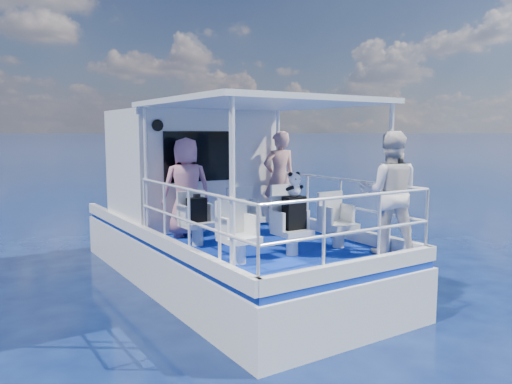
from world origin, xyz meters
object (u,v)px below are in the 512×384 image
passenger_stbd_aft (390,193)px  panda (294,184)px  passenger_port_fwd (186,187)px  backpack_center (294,213)px

passenger_stbd_aft → panda: size_ratio=5.13×
passenger_stbd_aft → passenger_port_fwd: bearing=-11.0°
passenger_stbd_aft → backpack_center: size_ratio=3.75×
backpack_center → panda: (0.01, 0.02, 0.42)m
passenger_port_fwd → backpack_center: 2.19m
passenger_port_fwd → panda: size_ratio=4.83×
backpack_center → passenger_stbd_aft: bearing=-29.2°
passenger_port_fwd → backpack_center: passenger_port_fwd is taller
passenger_port_fwd → panda: 2.18m
panda → passenger_stbd_aft: bearing=-30.0°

